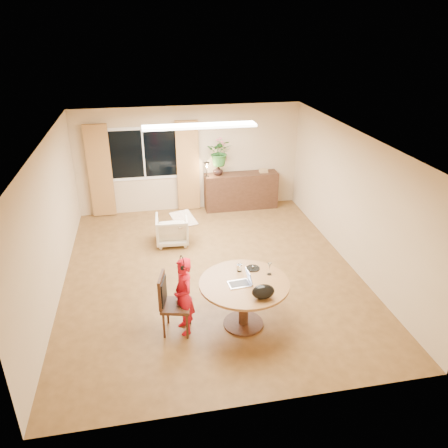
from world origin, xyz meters
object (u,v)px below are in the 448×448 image
(sideboard, at_px, (241,191))
(child, at_px, (184,296))
(armchair, at_px, (172,230))
(dining_table, at_px, (244,291))
(dining_chair, at_px, (176,304))

(sideboard, bearing_deg, child, -112.84)
(child, distance_m, armchair, 3.02)
(armchair, relative_size, sideboard, 0.38)
(dining_table, height_order, dining_chair, dining_chair)
(child, bearing_deg, dining_chair, -107.30)
(dining_chair, xyz_separation_m, child, (0.12, -0.01, 0.13))
(dining_chair, height_order, armchair, dining_chair)
(child, xyz_separation_m, sideboard, (1.95, 4.63, -0.17))
(dining_table, height_order, sideboard, sideboard)
(armchair, bearing_deg, child, 92.14)
(dining_chair, bearing_deg, armchair, 100.21)
(dining_chair, relative_size, armchair, 1.44)
(dining_table, xyz_separation_m, dining_chair, (-1.05, 0.04, -0.12))
(armchair, distance_m, sideboard, 2.50)
(dining_chair, distance_m, sideboard, 5.07)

